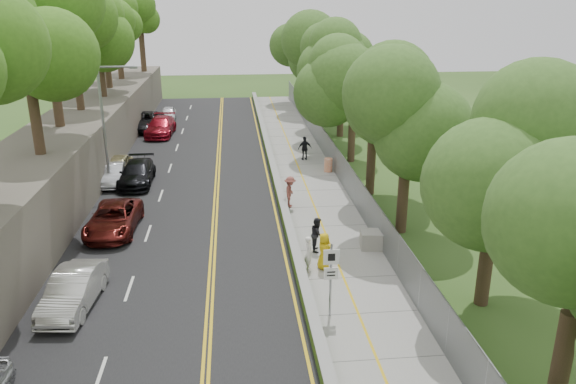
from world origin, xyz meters
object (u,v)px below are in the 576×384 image
Objects in this scene: car_2 at (114,219)px; painter_0 at (324,251)px; streetlight at (107,118)px; concrete_block at (374,240)px; car_1 at (73,290)px; construction_barrel at (328,165)px; person_far at (305,148)px; signpost at (331,272)px.

car_2 is 2.99× the size of painter_0.
concrete_block is at bearing -36.69° from streetlight.
concrete_block is 14.10m from car_1.
car_2 reaches higher than construction_barrel.
construction_barrel is at bearing 57.62° from car_1.
streetlight is 18.02m from painter_0.
painter_0 is (11.91, -13.00, -3.71)m from streetlight.
construction_barrel is 13.00m from concrete_block.
car_1 is at bearing -162.19° from concrete_block.
painter_0 is at bearing -25.69° from car_2.
person_far is at bearing 21.29° from streetlight.
streetlight is 4.40× the size of person_far.
construction_barrel is 3.49m from person_far.
construction_barrel is 0.19× the size of car_2.
concrete_block is 0.25× the size of car_2.
painter_0 is (10.58, 2.31, 0.14)m from car_1.
construction_barrel is 0.55× the size of painter_0.
concrete_block is at bearing -74.66° from painter_0.
streetlight reaches higher than signpost.
streetlight is 8.62m from car_2.
painter_0 reaches higher than car_2.
person_far is (13.39, 5.22, -3.68)m from streetlight.
construction_barrel is 21.86m from car_1.
car_2 is at bearing -79.06° from streetlight.
car_2 is (-10.05, 9.45, -1.19)m from signpost.
car_1 is at bearing 50.26° from person_far.
painter_0 is 18.28m from person_far.
construction_barrel is (14.68, 2.00, -4.10)m from streetlight.
signpost is at bearing -55.92° from streetlight.
car_2 is (-13.30, 3.44, 0.28)m from concrete_block.
concrete_block is at bearing -12.69° from car_2.
signpost is 1.70× the size of person_far.
streetlight reaches higher than person_far.
person_far is at bearing 111.81° from construction_barrel.
signpost is 10.38m from car_1.
painter_0 is (0.40, 4.02, -1.03)m from signpost.
signpost is 0.68× the size of car_1.
painter_0 is at bearing 76.04° from person_far.
car_1 is (1.34, -15.31, -3.85)m from streetlight.
person_far is at bearing 94.84° from concrete_block.
person_far reaches higher than car_2.
car_2 is 11.78m from painter_0.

